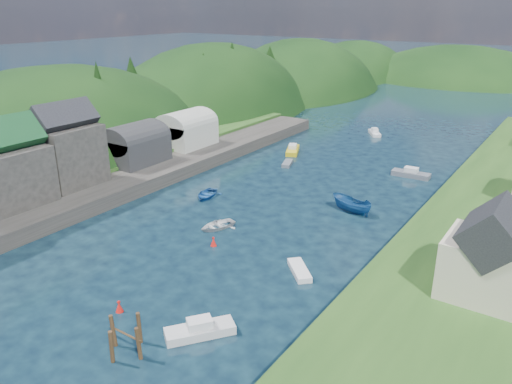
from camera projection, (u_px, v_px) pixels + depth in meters
The scene contains 12 objects.
ground at pixel (334, 175), 78.35m from camera, with size 600.00×600.00×0.00m, color black.
hillside_left at pixel (212, 146), 124.11m from camera, with size 44.00×245.56×52.00m.
far_hills at pixel (487, 112), 177.71m from camera, with size 103.00×68.00×44.00m.
hill_trees at pixel (380, 92), 84.49m from camera, with size 92.92×151.38×12.16m.
quay_left at pixel (76, 195), 67.28m from camera, with size 12.00×110.00×2.00m, color #2D2B28.
terrace_left_grass at pixel (44, 184), 70.85m from camera, with size 12.00×110.00×2.50m, color #234719.
boat_sheds at pixel (162, 134), 81.55m from camera, with size 7.00×21.00×7.50m.
terrace_right at pixel (495, 227), 57.09m from camera, with size 16.00×120.00×2.40m, color #234719.
piling_cluster_far at pixel (126, 340), 38.03m from camera, with size 3.36×3.12×3.43m.
channel_buoy_near at pixel (119, 307), 43.35m from camera, with size 0.70×0.70×1.10m.
channel_buoy_far at pixel (213, 242), 55.19m from camera, with size 0.70×0.70×1.10m.
moored_boats at pixel (274, 214), 62.25m from camera, with size 27.01×94.73×2.19m.
Camera 1 is at (31.31, -18.44, 25.15)m, focal length 35.00 mm.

